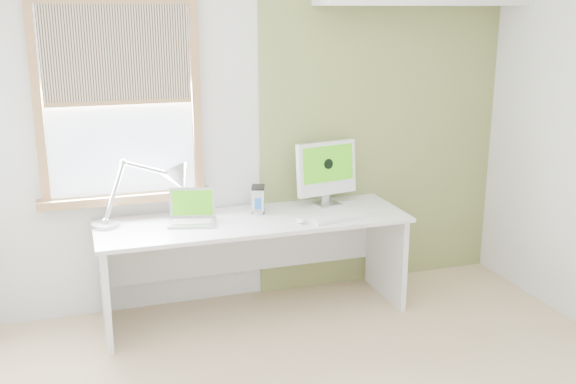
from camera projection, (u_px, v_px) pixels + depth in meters
name	position (u px, v px, depth m)	size (l,w,h in m)	color
room	(352.00, 187.00, 3.37)	(4.04, 3.54, 2.64)	tan
accent_wall	(382.00, 123.00, 5.26)	(2.00, 0.02, 2.60)	olive
window	(119.00, 103.00, 4.58)	(1.20, 0.14, 1.42)	#9D6F40
desk	(252.00, 242.00, 4.85)	(2.20, 0.70, 0.73)	white
desk_lamp	(165.00, 184.00, 4.74)	(0.82, 0.42, 0.45)	#B3B6B8
laptop	(192.00, 214.00, 4.66)	(0.37, 0.33, 0.23)	#B3B6B8
phone_dock	(258.00, 209.00, 4.83)	(0.09, 0.09, 0.14)	#B3B6B8
external_drive	(258.00, 199.00, 4.89)	(0.13, 0.17, 0.19)	#B3B6B8
imac	(326.00, 170.00, 5.03)	(0.50, 0.20, 0.48)	#B3B6B8
keyboard	(342.00, 218.00, 4.73)	(0.48, 0.21, 0.02)	white
mouse	(301.00, 220.00, 4.65)	(0.06, 0.11, 0.03)	white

